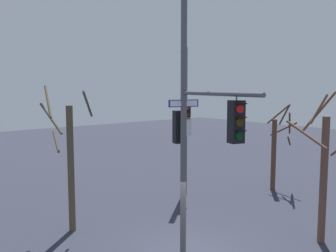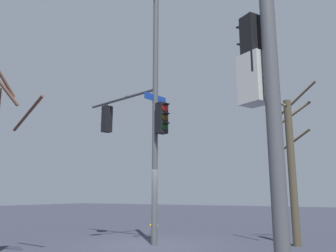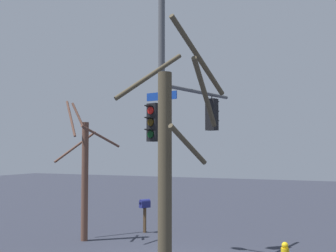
{
  "view_description": "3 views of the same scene",
  "coord_description": "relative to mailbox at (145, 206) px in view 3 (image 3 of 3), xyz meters",
  "views": [
    {
      "loc": [
        -8.53,
        7.99,
        5.6
      ],
      "look_at": [
        0.65,
        0.4,
        4.33
      ],
      "focal_mm": 38.62,
      "sensor_mm": 36.0,
      "label": 1
    },
    {
      "loc": [
        6.26,
        -10.01,
        1.66
      ],
      "look_at": [
        0.58,
        0.36,
        4.05
      ],
      "focal_mm": 36.16,
      "sensor_mm": 36.0,
      "label": 2
    },
    {
      "loc": [
        11.45,
        5.37,
        3.48
      ],
      "look_at": [
        -0.23,
        0.16,
        4.22
      ],
      "focal_mm": 45.26,
      "sensor_mm": 36.0,
      "label": 3
    }
  ],
  "objects": [
    {
      "name": "bare_tree_across_street",
      "position": [
        9.14,
        5.15,
        1.66
      ],
      "size": [
        2.01,
        2.03,
        5.68
      ],
      "color": "#4B4130",
      "rests_on": "ground"
    },
    {
      "name": "mailbox",
      "position": [
        0.0,
        0.0,
        0.0
      ],
      "size": [
        0.5,
        0.42,
        1.41
      ],
      "rotation": [
        0.0,
        0.0,
        1.07
      ],
      "color": "#4C3823",
      "rests_on": "ground"
    },
    {
      "name": "bare_tree_corner",
      "position": [
        2.41,
        -1.41,
        1.5
      ],
      "size": [
        2.42,
        2.45,
        5.46
      ],
      "color": "brown",
      "rests_on": "ground"
    },
    {
      "name": "main_signal_pole_assembly",
      "position": [
        4.35,
        3.03,
        4.0
      ],
      "size": [
        4.4,
        3.61,
        9.58
      ],
      "rotation": [
        0.0,
        0.0,
        2.9
      ],
      "color": "#4C4F54",
      "rests_on": "ground"
    }
  ]
}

